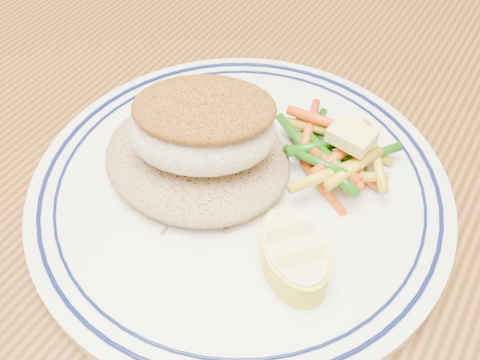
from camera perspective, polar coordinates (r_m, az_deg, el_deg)
name	(u,v)px	position (r m, az deg, el deg)	size (l,w,h in m)	color
dining_table	(203,278)	(0.47, -3.93, -10.44)	(1.50, 0.90, 0.75)	#4D2C0F
plate	(240,190)	(0.39, 0.00, -1.03)	(0.30, 0.30, 0.02)	silver
rice_pilaf	(197,154)	(0.39, -4.64, 2.76)	(0.14, 0.12, 0.03)	olive
fish_fillet	(203,125)	(0.36, -3.99, 5.84)	(0.12, 0.11, 0.05)	beige
vegetable_pile	(334,151)	(0.39, 10.01, 3.05)	(0.10, 0.10, 0.03)	gold
butter_pat	(352,136)	(0.38, 11.84, 4.64)	(0.03, 0.02, 0.01)	#E6D870
lemon_wedge	(294,254)	(0.33, 5.78, -7.90)	(0.08, 0.08, 0.02)	yellow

